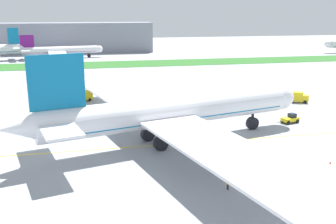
# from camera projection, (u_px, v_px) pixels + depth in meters

# --- Properties ---
(ground_plane) EXTENTS (600.00, 600.00, 0.00)m
(ground_plane) POSITION_uv_depth(u_px,v_px,m) (205.00, 145.00, 74.97)
(ground_plane) COLOR #9399A0
(ground_plane) RESTS_ON ground
(apron_taxi_line) EXTENTS (280.00, 0.36, 0.01)m
(apron_taxi_line) POSITION_uv_depth(u_px,v_px,m) (202.00, 142.00, 76.79)
(apron_taxi_line) COLOR yellow
(apron_taxi_line) RESTS_ON ground
(grass_median_strip) EXTENTS (320.00, 24.00, 0.10)m
(grass_median_strip) POSITION_uv_depth(u_px,v_px,m) (132.00, 64.00, 188.44)
(grass_median_strip) COLOR #2D6628
(grass_median_strip) RESTS_ON ground
(airliner_foreground) EXTENTS (60.37, 98.37, 18.47)m
(airliner_foreground) POSITION_uv_depth(u_px,v_px,m) (169.00, 112.00, 74.73)
(airliner_foreground) COLOR white
(airliner_foreground) RESTS_ON ground
(pushback_tug) EXTENTS (5.86, 3.22, 2.16)m
(pushback_tug) POSITION_uv_depth(u_px,v_px,m) (290.00, 119.00, 89.80)
(pushback_tug) COLOR yellow
(pushback_tug) RESTS_ON ground
(ground_crew_wingwalker_port) EXTENTS (0.42, 0.53, 1.67)m
(ground_crew_wingwalker_port) POSITION_uv_depth(u_px,v_px,m) (228.00, 183.00, 56.18)
(ground_crew_wingwalker_port) COLOR black
(ground_crew_wingwalker_port) RESTS_ON ground
(traffic_cone_near_nose) EXTENTS (0.36, 0.36, 0.58)m
(traffic_cone_near_nose) POSITION_uv_depth(u_px,v_px,m) (330.00, 162.00, 65.93)
(traffic_cone_near_nose) COLOR #F2590C
(traffic_cone_near_nose) RESTS_ON ground
(service_truck_baggage_loader) EXTENTS (6.38, 4.44, 3.01)m
(service_truck_baggage_loader) POSITION_uv_depth(u_px,v_px,m) (297.00, 97.00, 109.51)
(service_truck_baggage_loader) COLOR yellow
(service_truck_baggage_loader) RESTS_ON ground
(service_truck_fuel_bowser) EXTENTS (6.10, 4.61, 2.98)m
(service_truck_fuel_bowser) POSITION_uv_depth(u_px,v_px,m) (83.00, 96.00, 110.62)
(service_truck_fuel_bowser) COLOR yellow
(service_truck_fuel_bowser) RESTS_ON ground
(parked_airliner_far_right) EXTENTS (46.56, 75.84, 12.83)m
(parked_airliner_far_right) POSITION_uv_depth(u_px,v_px,m) (59.00, 50.00, 208.51)
(parked_airliner_far_right) COLOR white
(parked_airliner_far_right) RESTS_ON ground
(terminal_building) EXTENTS (98.19, 20.00, 18.00)m
(terminal_building) POSITION_uv_depth(u_px,v_px,m) (71.00, 38.00, 236.76)
(terminal_building) COLOR gray
(terminal_building) RESTS_ON ground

